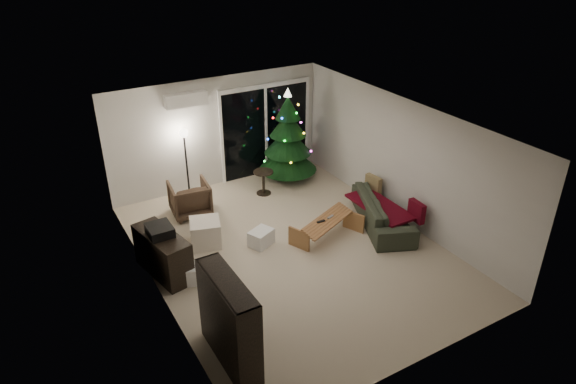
# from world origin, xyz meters

# --- Properties ---
(room) EXTENTS (6.50, 7.51, 2.60)m
(room) POSITION_xyz_m (0.46, 1.49, 1.02)
(room) COLOR beige
(room) RESTS_ON ground
(bookshelf) EXTENTS (0.64, 1.37, 1.32)m
(bookshelf) POSITION_xyz_m (-2.25, -1.89, 0.66)
(bookshelf) COLOR black
(bookshelf) RESTS_ON floor
(media_cabinet) EXTENTS (0.70, 1.31, 0.78)m
(media_cabinet) POSITION_xyz_m (-2.25, 0.50, 0.39)
(media_cabinet) COLOR black
(media_cabinet) RESTS_ON floor
(stereo) EXTENTS (0.39, 0.47, 0.17)m
(stereo) POSITION_xyz_m (-2.25, 0.50, 0.86)
(stereo) COLOR black
(stereo) RESTS_ON media_cabinet
(armchair) EXTENTS (0.85, 0.87, 0.72)m
(armchair) POSITION_xyz_m (-1.13, 2.21, 0.36)
(armchair) COLOR #453727
(armchair) RESTS_ON floor
(ottoman) EXTENTS (0.69, 0.69, 0.50)m
(ottoman) POSITION_xyz_m (-1.29, 0.98, 0.25)
(ottoman) COLOR white
(ottoman) RESTS_ON floor
(cardboard_box_a) EXTENTS (0.53, 0.47, 0.31)m
(cardboard_box_a) POSITION_xyz_m (-1.81, -0.02, 0.16)
(cardboard_box_a) COLOR white
(cardboard_box_a) RESTS_ON floor
(cardboard_box_b) EXTENTS (0.53, 0.48, 0.31)m
(cardboard_box_b) POSITION_xyz_m (-0.41, 0.44, 0.15)
(cardboard_box_b) COLOR white
(cardboard_box_b) RESTS_ON floor
(side_table) EXTENTS (0.51, 0.51, 0.55)m
(side_table) POSITION_xyz_m (0.61, 2.26, 0.27)
(side_table) COLOR black
(side_table) RESTS_ON floor
(floor_lamp) EXTENTS (0.24, 0.24, 1.52)m
(floor_lamp) POSITION_xyz_m (-0.88, 2.96, 0.76)
(floor_lamp) COLOR black
(floor_lamp) RESTS_ON floor
(sofa) EXTENTS (1.54, 2.19, 0.60)m
(sofa) POSITION_xyz_m (2.05, -0.12, 0.30)
(sofa) COLOR #3D4535
(sofa) RESTS_ON floor
(sofa_throw) EXTENTS (0.64, 1.47, 0.05)m
(sofa_throw) POSITION_xyz_m (1.95, -0.12, 0.43)
(sofa_throw) COLOR #520711
(sofa_throw) RESTS_ON sofa
(cushion_a) EXTENTS (0.15, 0.40, 0.39)m
(cushion_a) POSITION_xyz_m (2.30, 0.53, 0.54)
(cushion_a) COLOR tan
(cushion_a) RESTS_ON sofa
(cushion_b) EXTENTS (0.14, 0.40, 0.39)m
(cushion_b) POSITION_xyz_m (2.30, -0.77, 0.54)
(cushion_b) COLOR #520711
(cushion_b) RESTS_ON sofa
(coffee_table) EXTENTS (1.40, 0.94, 0.42)m
(coffee_table) POSITION_xyz_m (0.78, -0.01, 0.21)
(coffee_table) COLOR olive
(coffee_table) RESTS_ON floor
(remote_a) EXTENTS (0.17, 0.05, 0.02)m
(remote_a) POSITION_xyz_m (0.63, -0.01, 0.43)
(remote_a) COLOR black
(remote_a) RESTS_ON coffee_table
(remote_b) EXTENTS (0.16, 0.09, 0.02)m
(remote_b) POSITION_xyz_m (0.88, 0.04, 0.43)
(remote_b) COLOR slate
(remote_b) RESTS_ON coffee_table
(christmas_tree) EXTENTS (1.66, 1.66, 2.19)m
(christmas_tree) POSITION_xyz_m (1.47, 2.66, 1.10)
(christmas_tree) COLOR #123318
(christmas_tree) RESTS_ON floor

